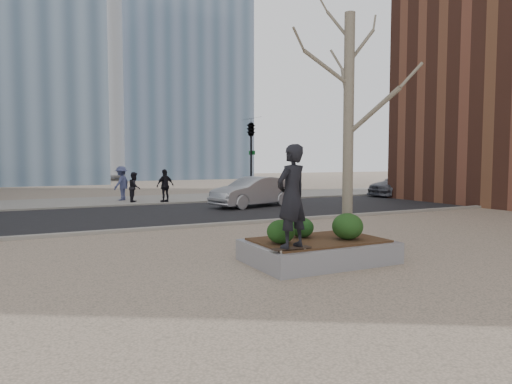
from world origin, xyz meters
name	(u,v)px	position (x,y,z in m)	size (l,w,h in m)	color
ground	(278,266)	(0.00, 0.00, 0.00)	(120.00, 120.00, 0.00)	tan
street	(156,214)	(0.00, 10.00, 0.01)	(60.00, 8.00, 0.02)	black
far_sidewalk	(123,201)	(0.00, 17.00, 0.01)	(60.00, 6.00, 0.02)	gray
planter	(318,251)	(1.00, 0.00, 0.23)	(3.00, 2.00, 0.45)	gray
planter_mulch	(318,240)	(1.00, 0.00, 0.47)	(2.70, 1.70, 0.04)	#382314
sycamore_tree	(349,89)	(2.00, 0.30, 3.79)	(2.80, 2.80, 6.60)	gray
shrub_left	(281,232)	(0.02, -0.09, 0.73)	(0.58, 0.58, 0.49)	#143A12
shrub_middle	(302,228)	(0.80, 0.34, 0.71)	(0.52, 0.52, 0.44)	#123A16
shrub_right	(348,226)	(1.54, -0.31, 0.77)	(0.67, 0.67, 0.57)	#123A16
skateboard	(291,249)	(-0.10, -0.71, 0.49)	(0.78, 0.20, 0.07)	black
skateboarder	(292,196)	(-0.10, -0.71, 1.51)	(0.72, 0.47, 1.97)	black
car_silver	(253,192)	(4.83, 10.99, 0.72)	(1.47, 4.22, 1.39)	#ADAFB6
car_third	(403,184)	(15.80, 12.61, 0.71)	(1.95, 4.79, 1.39)	#50525B
pedestrian_a	(135,187)	(0.36, 15.78, 0.80)	(0.75, 0.59, 1.55)	black
pedestrian_b	(121,183)	(-0.07, 17.11, 0.94)	(1.19, 0.68, 1.84)	#404874
pedestrian_c	(165,186)	(1.74, 14.94, 0.88)	(1.00, 0.42, 1.70)	black
traffic_light_far	(251,159)	(6.50, 14.60, 2.25)	(0.60, 2.48, 4.50)	black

